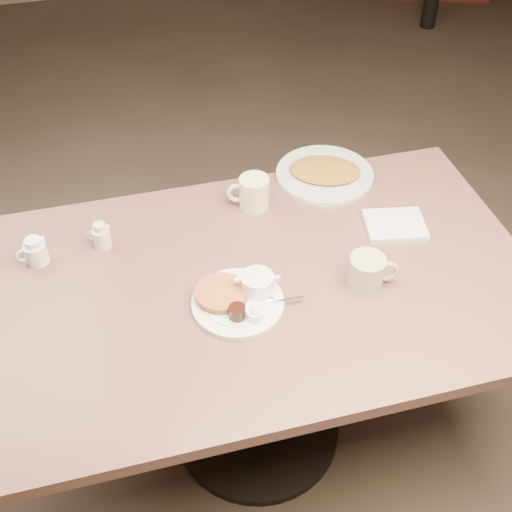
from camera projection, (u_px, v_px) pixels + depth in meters
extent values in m
cube|color=#4C3F33|center=(257.00, 430.00, 2.23)|extent=(7.00, 8.00, 0.02)
cube|color=#84564C|center=(258.00, 285.00, 1.71)|extent=(1.50, 0.90, 0.04)
cylinder|color=black|center=(258.00, 364.00, 1.96)|extent=(0.14, 0.14, 0.69)
cylinder|color=black|center=(257.00, 426.00, 2.21)|extent=(0.56, 0.56, 0.03)
cylinder|color=white|center=(238.00, 303.00, 1.63)|extent=(0.28, 0.28, 0.01)
cylinder|color=white|center=(238.00, 300.00, 1.62)|extent=(0.21, 0.21, 0.00)
cylinder|color=#B76735|center=(222.00, 294.00, 1.63)|extent=(0.16, 0.16, 0.01)
cylinder|color=#B76735|center=(221.00, 292.00, 1.62)|extent=(0.15, 0.15, 0.01)
cylinder|color=white|center=(257.00, 284.00, 1.63)|extent=(0.10, 0.10, 0.05)
cube|color=white|center=(238.00, 280.00, 1.62)|extent=(0.02, 0.01, 0.01)
cube|color=white|center=(277.00, 278.00, 1.62)|extent=(0.02, 0.01, 0.01)
ellipsoid|color=white|center=(253.00, 280.00, 1.62)|extent=(0.04, 0.04, 0.03)
ellipsoid|color=white|center=(262.00, 282.00, 1.62)|extent=(0.04, 0.04, 0.02)
cylinder|color=black|center=(237.00, 312.00, 1.57)|extent=(0.05, 0.05, 0.04)
cylinder|color=white|center=(255.00, 315.00, 1.57)|extent=(0.05, 0.05, 0.03)
ellipsoid|color=#FFEBC5|center=(255.00, 312.00, 1.56)|extent=(0.03, 0.03, 0.02)
cube|color=white|center=(286.00, 300.00, 1.62)|extent=(0.09, 0.01, 0.00)
ellipsoid|color=white|center=(268.00, 299.00, 1.63)|extent=(0.03, 0.03, 0.01)
cylinder|color=beige|center=(366.00, 272.00, 1.66)|extent=(0.11, 0.11, 0.09)
cylinder|color=black|center=(368.00, 261.00, 1.63)|extent=(0.09, 0.09, 0.01)
torus|color=beige|center=(386.00, 271.00, 1.66)|extent=(0.07, 0.03, 0.07)
cube|color=white|center=(395.00, 225.00, 1.85)|extent=(0.19, 0.16, 0.02)
cylinder|color=white|center=(254.00, 193.00, 1.89)|extent=(0.11, 0.11, 0.10)
torus|color=white|center=(237.00, 193.00, 1.89)|extent=(0.07, 0.03, 0.07)
cylinder|color=white|center=(36.00, 253.00, 1.73)|extent=(0.07, 0.07, 0.06)
cylinder|color=white|center=(33.00, 243.00, 1.70)|extent=(0.05, 0.05, 0.02)
cone|color=white|center=(42.00, 241.00, 1.71)|extent=(0.02, 0.02, 0.02)
torus|color=white|center=(24.00, 255.00, 1.72)|extent=(0.04, 0.02, 0.04)
cylinder|color=white|center=(102.00, 238.00, 1.78)|extent=(0.05, 0.05, 0.06)
cylinder|color=white|center=(99.00, 227.00, 1.75)|extent=(0.04, 0.04, 0.02)
cone|color=white|center=(106.00, 229.00, 1.75)|extent=(0.02, 0.02, 0.02)
torus|color=white|center=(93.00, 236.00, 1.77)|extent=(0.03, 0.02, 0.03)
cylinder|color=silver|center=(325.00, 175.00, 2.02)|extent=(0.40, 0.40, 0.01)
ellipsoid|color=olive|center=(325.00, 170.00, 2.01)|extent=(0.27, 0.23, 0.02)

